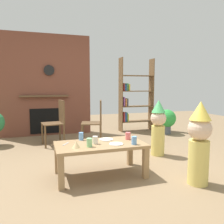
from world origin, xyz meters
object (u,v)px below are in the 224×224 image
child_with_cone_hat (199,141)px  child_in_pink (158,126)px  paper_cup_far_right (95,140)px  paper_plate_front (106,139)px  bookshelf (133,98)px  paper_cup_far_left (128,136)px  dining_chair_middle (96,120)px  dining_chair_left (57,120)px  paper_cup_near_left (89,142)px  potted_plant_tall (167,119)px  paper_plate_rear (116,144)px  birthday_cake_slice (76,144)px  coffee_table (100,148)px  paper_cup_near_right (81,136)px  paper_cup_center (134,140)px

child_with_cone_hat → child_in_pink: bearing=-65.5°
paper_cup_far_right → paper_plate_front: 0.26m
bookshelf → child_with_cone_hat: bookshelf is taller
paper_cup_far_left → dining_chair_middle: (-0.09, 1.49, 0.02)m
dining_chair_left → dining_chair_middle: same height
paper_cup_near_left → potted_plant_tall: potted_plant_tall is taller
paper_cup_far_right → paper_plate_rear: 0.28m
paper_cup_near_left → birthday_cake_slice: size_ratio=1.08×
paper_cup_near_left → dining_chair_left: (-0.24, 1.92, 0.02)m
paper_plate_front → dining_chair_middle: (0.21, 1.41, 0.07)m
paper_plate_front → paper_plate_rear: 0.28m
coffee_table → paper_cup_far_right: (-0.07, -0.01, 0.12)m
paper_cup_far_right → birthday_cake_slice: 0.29m
paper_cup_far_right → paper_plate_front: size_ratio=0.54×
paper_plate_rear → child_in_pink: size_ratio=0.19×
paper_plate_front → paper_cup_far_right: bearing=-139.8°
dining_chair_middle → birthday_cake_slice: bearing=83.0°
birthday_cake_slice → paper_cup_near_right: bearing=71.4°
paper_cup_far_right → paper_cup_far_left: bearing=10.8°
paper_cup_center → child_with_cone_hat: (0.66, -0.42, 0.04)m
paper_plate_rear → dining_chair_left: (-0.59, 1.92, 0.07)m
child_in_pink → paper_plate_rear: bearing=9.0°
paper_cup_center → paper_plate_rear: 0.23m
coffee_table → paper_plate_rear: bearing=-34.4°
dining_chair_middle → paper_cup_center: bearing=106.5°
bookshelf → paper_plate_rear: (-1.45, -2.79, -0.42)m
paper_plate_front → potted_plant_tall: potted_plant_tall is taller
dining_chair_left → bookshelf: bearing=-164.9°
birthday_cake_slice → child_in_pink: (1.51, 0.69, 0.02)m
bookshelf → birthday_cake_slice: size_ratio=19.00×
paper_cup_near_right → dining_chair_left: size_ratio=0.12×
paper_cup_near_left → dining_chair_middle: 1.77m
paper_cup_near_right → potted_plant_tall: (2.45, 1.76, -0.13)m
paper_cup_far_right → dining_chair_middle: size_ratio=0.11×
dining_chair_left → dining_chair_middle: (0.75, -0.23, 0.00)m
bookshelf → coffee_table: 3.16m
paper_cup_far_left → paper_cup_far_right: 0.50m
paper_cup_far_left → paper_cup_far_right: same height
paper_cup_near_left → child_in_pink: 1.51m
coffee_table → potted_plant_tall: bearing=41.9°
paper_cup_near_left → paper_cup_far_left: bearing=19.4°
paper_cup_near_right → child_in_pink: bearing=12.7°
paper_cup_center → dining_chair_left: bearing=112.0°
coffee_table → paper_cup_center: (0.40, -0.19, 0.12)m
paper_cup_near_left → child_with_cone_hat: bearing=-21.8°
paper_plate_front → paper_cup_center: bearing=-52.4°
coffee_table → paper_cup_near_left: paper_cup_near_left is taller
coffee_table → paper_cup_far_right: size_ratio=11.51×
paper_plate_rear → birthday_cake_slice: birthday_cake_slice is taller
paper_plate_rear → potted_plant_tall: (2.07, 2.14, -0.08)m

